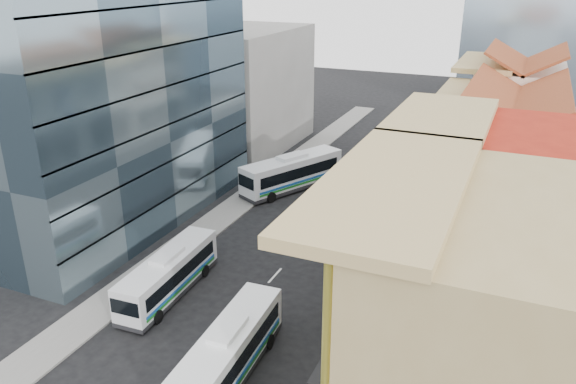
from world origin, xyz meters
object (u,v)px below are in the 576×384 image
at_px(bus_left_far, 292,172).
at_px(bus_right, 229,352).
at_px(bus_left_near, 169,274).
at_px(shophouse_tan, 470,329).
at_px(office_tower, 100,43).

relative_size(bus_left_far, bus_right, 1.14).
distance_m(bus_left_near, bus_right, 9.53).
bearing_deg(bus_right, shophouse_tan, -0.09).
relative_size(shophouse_tan, bus_left_far, 1.24).
height_order(office_tower, bus_left_near, office_tower).
xyz_separation_m(office_tower, bus_left_near, (11.50, -9.01, -13.45)).
bearing_deg(office_tower, bus_right, -37.26).
bearing_deg(shophouse_tan, bus_left_near, 165.66).
distance_m(shophouse_tan, bus_left_far, 32.74).
relative_size(office_tower, bus_left_near, 3.11).
bearing_deg(office_tower, shophouse_tan, -24.30).
xyz_separation_m(bus_left_near, bus_left_far, (0.00, 20.97, 0.26)).
relative_size(shophouse_tan, office_tower, 0.47).
xyz_separation_m(shophouse_tan, bus_right, (-11.79, -0.61, -4.41)).
height_order(bus_left_far, bus_right, bus_left_far).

